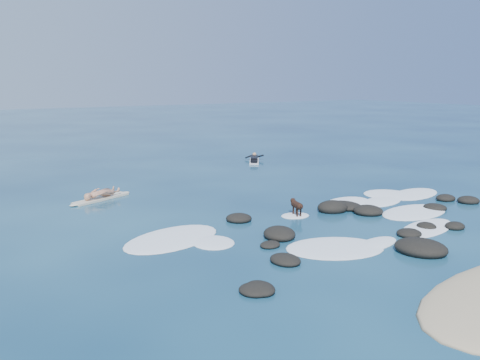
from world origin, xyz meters
TOP-DOWN VIEW (x-y plane):
  - ground at (0.00, 0.00)m, footprint 160.00×160.00m
  - reef_rocks at (0.14, -1.47)m, footprint 13.48×7.19m
  - breaking_foam at (0.56, -0.29)m, footprint 15.63×7.24m
  - standing_surfer_rig at (-6.03, 7.38)m, footprint 3.04×1.58m
  - paddling_surfer_rig at (5.11, 12.49)m, footprint 1.90×2.39m
  - dog at (-0.84, 0.86)m, footprint 0.41×1.00m

SIDE VIEW (x-z plane):
  - ground at x=0.00m, z-range 0.00..0.00m
  - breaking_foam at x=0.56m, z-range -0.05..0.07m
  - reef_rocks at x=0.14m, z-range -0.17..0.37m
  - paddling_surfer_rig at x=5.11m, z-range -0.07..0.38m
  - dog at x=-0.84m, z-range 0.11..0.75m
  - standing_surfer_rig at x=-6.03m, z-range -0.19..1.63m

